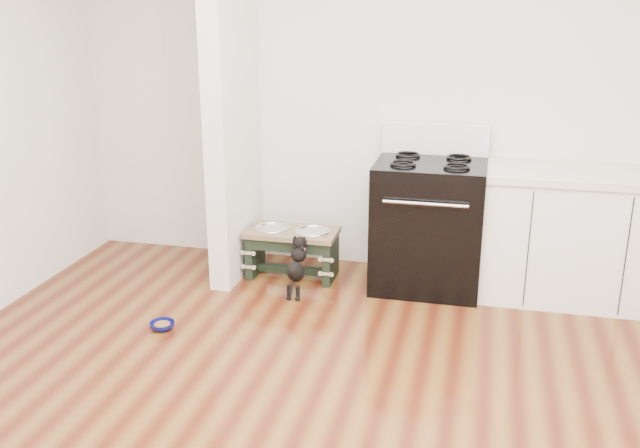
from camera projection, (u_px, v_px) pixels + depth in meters
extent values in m
plane|color=silver|center=(404.00, 92.00, 5.17)|extent=(5.00, 0.00, 5.00)
cube|color=silver|center=(232.00, 94.00, 5.06)|extent=(0.15, 0.80, 2.70)
cube|color=black|center=(428.00, 225.00, 5.07)|extent=(0.76, 0.65, 0.92)
cube|color=black|center=(424.00, 248.00, 4.81)|extent=(0.58, 0.02, 0.50)
cylinder|color=silver|center=(425.00, 204.00, 4.67)|extent=(0.56, 0.02, 0.02)
cube|color=white|center=(436.00, 139.00, 5.15)|extent=(0.76, 0.08, 0.22)
torus|color=black|center=(403.00, 164.00, 4.84)|extent=(0.18, 0.18, 0.02)
torus|color=black|center=(457.00, 167.00, 4.76)|extent=(0.18, 0.18, 0.02)
torus|color=black|center=(408.00, 155.00, 5.10)|extent=(0.18, 0.18, 0.02)
torus|color=black|center=(459.00, 157.00, 5.02)|extent=(0.18, 0.18, 0.02)
cube|color=white|center=(572.00, 239.00, 4.89)|extent=(1.20, 0.60, 0.86)
cube|color=beige|center=(579.00, 174.00, 4.75)|extent=(1.24, 0.64, 0.05)
cube|color=black|center=(569.00, 305.00, 4.77)|extent=(1.20, 0.06, 0.10)
cube|color=black|center=(255.00, 252.00, 5.39)|extent=(0.06, 0.32, 0.33)
cube|color=black|center=(331.00, 259.00, 5.26)|extent=(0.06, 0.32, 0.33)
cube|color=black|center=(287.00, 247.00, 5.15)|extent=(0.53, 0.03, 0.08)
cube|color=black|center=(293.00, 269.00, 5.36)|extent=(0.53, 0.06, 0.06)
cube|color=brown|center=(292.00, 232.00, 5.26)|extent=(0.67, 0.36, 0.04)
cylinder|color=silver|center=(272.00, 231.00, 5.30)|extent=(0.23, 0.23, 0.04)
cylinder|color=silver|center=(313.00, 234.00, 5.23)|extent=(0.23, 0.23, 0.04)
torus|color=silver|center=(272.00, 228.00, 5.29)|extent=(0.26, 0.26, 0.02)
torus|color=silver|center=(313.00, 231.00, 5.22)|extent=(0.26, 0.26, 0.02)
cylinder|color=black|center=(289.00, 293.00, 4.96)|extent=(0.03, 0.03, 0.10)
cylinder|color=black|center=(298.00, 293.00, 4.94)|extent=(0.03, 0.03, 0.10)
sphere|color=black|center=(289.00, 298.00, 4.96)|extent=(0.04, 0.04, 0.04)
sphere|color=black|center=(298.00, 299.00, 4.95)|extent=(0.04, 0.04, 0.04)
ellipsoid|color=black|center=(296.00, 272.00, 4.97)|extent=(0.12, 0.27, 0.24)
sphere|color=black|center=(299.00, 255.00, 5.02)|extent=(0.11, 0.11, 0.11)
sphere|color=black|center=(300.00, 243.00, 5.02)|extent=(0.10, 0.10, 0.10)
sphere|color=black|center=(298.00, 240.00, 5.09)|extent=(0.03, 0.03, 0.03)
sphere|color=black|center=(306.00, 241.00, 5.08)|extent=(0.03, 0.03, 0.03)
cylinder|color=black|center=(292.00, 288.00, 4.89)|extent=(0.02, 0.08, 0.09)
torus|color=#EF4680|center=(299.00, 249.00, 5.02)|extent=(0.09, 0.06, 0.08)
imported|color=#0B0D53|center=(162.00, 326.00, 4.53)|extent=(0.20, 0.20, 0.05)
cylinder|color=brown|center=(162.00, 325.00, 4.52)|extent=(0.10, 0.10, 0.02)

